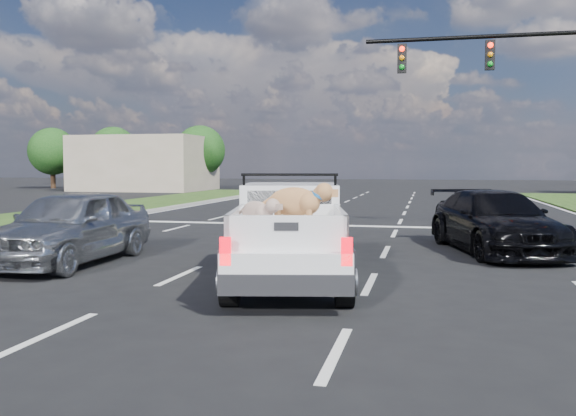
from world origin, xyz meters
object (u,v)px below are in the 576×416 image
object	(u,v)px
silver_sedan	(70,226)
traffic_signal	(576,80)
black_coupe	(495,221)
pickup_truck	(289,231)

from	to	relation	value
silver_sedan	traffic_signal	bearing A→B (deg)	38.49
traffic_signal	black_coupe	world-z (taller)	traffic_signal
black_coupe	silver_sedan	bearing A→B (deg)	-172.58
traffic_signal	silver_sedan	xyz separation A→B (m)	(-11.76, -9.63, -3.95)
black_coupe	pickup_truck	bearing A→B (deg)	-146.26
silver_sedan	black_coupe	bearing A→B (deg)	21.96
pickup_truck	silver_sedan	world-z (taller)	pickup_truck
traffic_signal	silver_sedan	size ratio (longest dim) A/B	1.99
pickup_truck	black_coupe	world-z (taller)	pickup_truck
traffic_signal	pickup_truck	bearing A→B (deg)	-123.27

